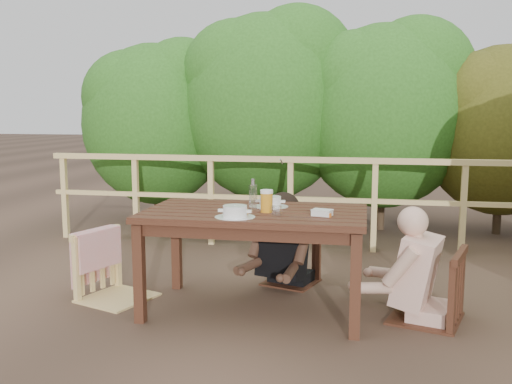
% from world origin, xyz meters
% --- Properties ---
extents(ground, '(60.00, 60.00, 0.00)m').
position_xyz_m(ground, '(0.00, 0.00, 0.00)').
color(ground, brown).
rests_on(ground, ground).
extents(table, '(1.63, 0.92, 0.75)m').
position_xyz_m(table, '(0.00, 0.00, 0.38)').
color(table, '#391D12').
rests_on(table, ground).
extents(chair_left, '(0.65, 0.65, 1.03)m').
position_xyz_m(chair_left, '(-1.13, 0.04, 0.51)').
color(chair_left, '#D5B56E').
rests_on(chair_left, ground).
extents(chair_far, '(0.53, 0.53, 0.85)m').
position_xyz_m(chair_far, '(0.18, 0.73, 0.43)').
color(chair_far, '#391D12').
rests_on(chair_far, ground).
extents(chair_right, '(0.62, 0.62, 1.00)m').
position_xyz_m(chair_right, '(1.25, 0.05, 0.50)').
color(chair_right, '#391D12').
rests_on(chair_right, ground).
extents(woman, '(0.67, 0.75, 1.25)m').
position_xyz_m(woman, '(0.18, 0.75, 0.63)').
color(woman, black).
rests_on(woman, ground).
extents(diner_right, '(0.80, 0.71, 1.35)m').
position_xyz_m(diner_right, '(1.28, 0.05, 0.67)').
color(diner_right, '#DBA895').
rests_on(diner_right, ground).
extents(railing, '(5.60, 0.10, 1.01)m').
position_xyz_m(railing, '(0.00, 2.00, 0.51)').
color(railing, '#D5B56E').
rests_on(railing, ground).
extents(hedge_row, '(6.60, 1.60, 3.80)m').
position_xyz_m(hedge_row, '(0.40, 3.20, 1.90)').
color(hedge_row, '#265619').
rests_on(hedge_row, ground).
extents(soup_near, '(0.28, 0.28, 0.09)m').
position_xyz_m(soup_near, '(-0.09, -0.27, 0.80)').
color(soup_near, white).
rests_on(soup_near, table).
extents(soup_far, '(0.28, 0.28, 0.09)m').
position_xyz_m(soup_far, '(0.08, 0.20, 0.80)').
color(soup_far, white).
rests_on(soup_far, table).
extents(bread_roll, '(0.14, 0.10, 0.08)m').
position_xyz_m(bread_roll, '(-0.07, -0.21, 0.79)').
color(bread_roll, '#A0703A').
rests_on(bread_roll, table).
extents(beer_glass, '(0.09, 0.09, 0.18)m').
position_xyz_m(beer_glass, '(0.10, -0.05, 0.84)').
color(beer_glass, orange).
rests_on(beer_glass, table).
extents(bottle, '(0.06, 0.06, 0.25)m').
position_xyz_m(bottle, '(-0.03, 0.06, 0.88)').
color(bottle, silver).
rests_on(bottle, table).
extents(tumbler, '(0.07, 0.07, 0.08)m').
position_xyz_m(tumbler, '(0.19, -0.17, 0.80)').
color(tumbler, white).
rests_on(tumbler, table).
extents(butter_tub, '(0.16, 0.13, 0.06)m').
position_xyz_m(butter_tub, '(0.51, -0.11, 0.78)').
color(butter_tub, white).
rests_on(butter_tub, table).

